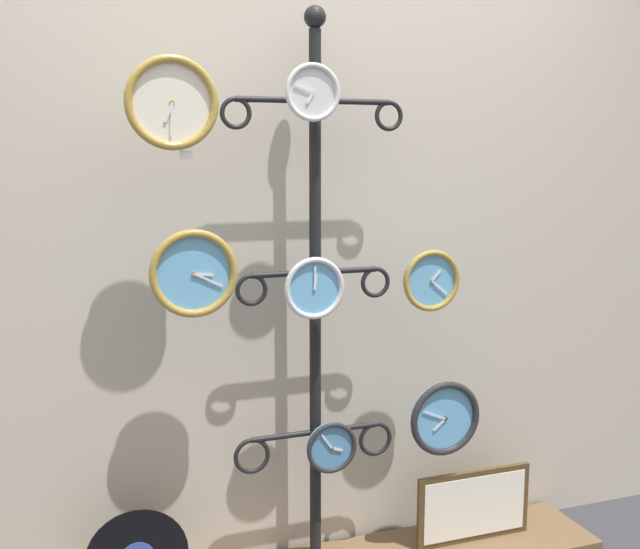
# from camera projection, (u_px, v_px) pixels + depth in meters

# --- Properties ---
(shop_wall) EXTENTS (4.40, 0.04, 2.80)m
(shop_wall) POSITION_uv_depth(u_px,v_px,m) (301.00, 195.00, 2.70)
(shop_wall) COLOR #BCB2A3
(shop_wall) RESTS_ON ground_plane
(display_stand) EXTENTS (0.65, 0.33, 2.03)m
(display_stand) POSITION_uv_depth(u_px,v_px,m) (315.00, 373.00, 2.65)
(display_stand) COLOR black
(display_stand) RESTS_ON ground_plane
(clock_top_left) EXTENTS (0.28, 0.04, 0.28)m
(clock_top_left) POSITION_uv_depth(u_px,v_px,m) (172.00, 103.00, 2.24)
(clock_top_left) COLOR silver
(clock_top_center) EXTENTS (0.19, 0.04, 0.19)m
(clock_top_center) POSITION_uv_depth(u_px,v_px,m) (312.00, 92.00, 2.40)
(clock_top_center) COLOR silver
(clock_middle_left) EXTENTS (0.28, 0.04, 0.28)m
(clock_middle_left) POSITION_uv_depth(u_px,v_px,m) (194.00, 273.00, 2.36)
(clock_middle_left) COLOR #60A8DB
(clock_middle_center) EXTENTS (0.21, 0.04, 0.21)m
(clock_middle_center) POSITION_uv_depth(u_px,v_px,m) (314.00, 288.00, 2.48)
(clock_middle_center) COLOR #60A8DB
(clock_middle_right) EXTENTS (0.22, 0.04, 0.22)m
(clock_middle_right) POSITION_uv_depth(u_px,v_px,m) (431.00, 281.00, 2.65)
(clock_middle_right) COLOR #60A8DB
(clock_bottom_center) EXTENTS (0.19, 0.04, 0.19)m
(clock_bottom_center) POSITION_uv_depth(u_px,v_px,m) (331.00, 447.00, 2.63)
(clock_bottom_center) COLOR #4C84B2
(clock_bottom_right) EXTENTS (0.28, 0.04, 0.28)m
(clock_bottom_right) POSITION_uv_depth(u_px,v_px,m) (445.00, 418.00, 2.76)
(clock_bottom_right) COLOR #60A8DB
(picture_frame) EXTENTS (0.48, 0.02, 0.28)m
(picture_frame) POSITION_uv_depth(u_px,v_px,m) (474.00, 506.00, 2.89)
(picture_frame) COLOR #4C381E
(picture_frame) RESTS_ON low_shelf
(price_tag_upper) EXTENTS (0.04, 0.00, 0.03)m
(price_tag_upper) POSITION_uv_depth(u_px,v_px,m) (186.00, 155.00, 2.28)
(price_tag_upper) COLOR white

